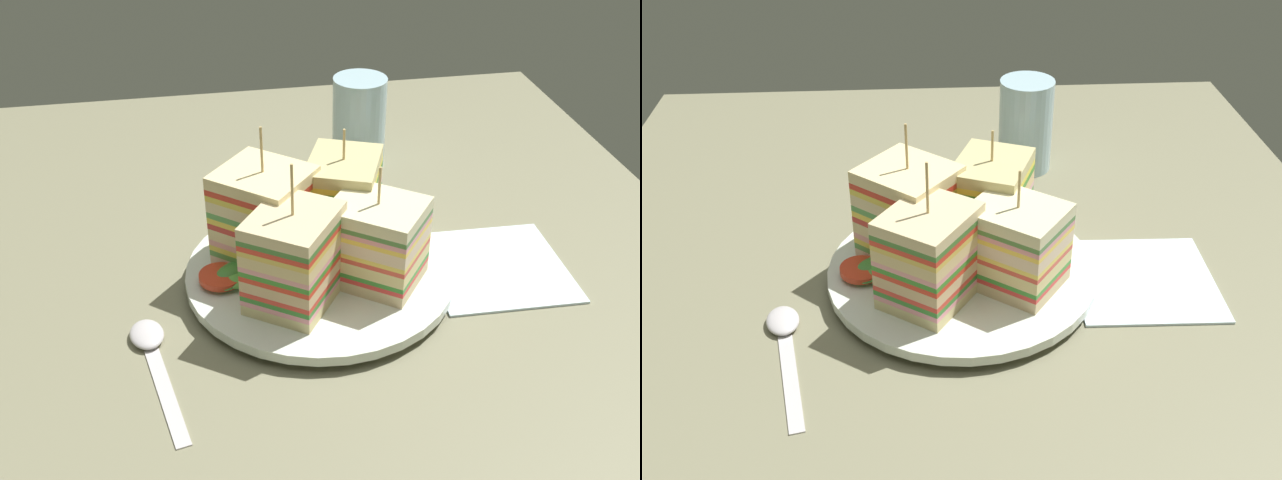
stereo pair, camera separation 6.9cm
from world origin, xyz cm
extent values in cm
cube|color=#7B785C|center=(0.00, 0.00, -0.90)|extent=(94.69, 79.83, 1.80)
cylinder|color=white|center=(0.00, 0.00, 0.38)|extent=(15.40, 15.40, 0.77)
cylinder|color=silver|center=(0.00, 0.00, 1.24)|extent=(24.84, 24.84, 0.94)
cube|color=beige|center=(-2.40, -4.69, 2.27)|extent=(10.41, 10.50, 1.12)
cube|color=#9E7242|center=(0.03, -1.78, 2.27)|extent=(5.53, 4.69, 1.12)
cube|color=#5AA04D|center=(-2.40, -4.69, 3.13)|extent=(10.41, 10.50, 0.59)
cube|color=#EDD94E|center=(-2.40, -4.69, 3.71)|extent=(10.41, 10.50, 0.59)
cube|color=pink|center=(-2.40, -4.69, 4.30)|extent=(10.41, 10.50, 0.59)
cube|color=beige|center=(-2.40, -4.69, 5.16)|extent=(10.41, 10.50, 1.12)
cube|color=#B2844C|center=(0.03, -1.78, 5.16)|extent=(5.53, 4.69, 1.12)
cube|color=red|center=(-2.40, -4.69, 6.01)|extent=(10.41, 10.50, 0.59)
cube|color=#F6DA4B|center=(-2.40, -4.69, 6.60)|extent=(10.41, 10.50, 0.59)
cube|color=#559F50|center=(-2.40, -4.69, 7.19)|extent=(10.41, 10.50, 0.59)
cube|color=beige|center=(-2.40, -4.69, 8.04)|extent=(10.41, 10.50, 1.12)
cube|color=#9E7242|center=(0.03, -1.78, 8.04)|extent=(5.53, 4.69, 1.12)
cube|color=#EACF4B|center=(-2.40, -4.69, 8.90)|extent=(10.41, 10.50, 0.59)
cube|color=red|center=(-2.40, -4.69, 9.48)|extent=(10.41, 10.50, 0.59)
cube|color=beige|center=(-2.40, -4.69, 10.34)|extent=(10.41, 10.50, 1.12)
cylinder|color=tan|center=(-2.40, -4.69, 13.05)|extent=(0.24, 0.24, 4.30)
cube|color=beige|center=(4.30, -3.05, 2.24)|extent=(10.03, 9.69, 1.05)
cube|color=#9E7242|center=(1.17, -0.90, 2.24)|extent=(3.82, 5.37, 1.05)
cube|color=pink|center=(4.30, -3.05, 3.01)|extent=(10.03, 9.69, 0.49)
cube|color=#3B8736|center=(4.30, -3.05, 3.50)|extent=(10.03, 9.69, 0.49)
cube|color=#E14033|center=(4.30, -3.05, 3.99)|extent=(10.03, 9.69, 0.49)
cube|color=#DCB587|center=(4.30, -3.05, 4.76)|extent=(10.03, 9.69, 1.05)
cube|color=#B2844C|center=(1.17, -0.90, 4.76)|extent=(3.82, 5.37, 1.05)
cube|color=red|center=(4.30, -3.05, 5.54)|extent=(10.03, 9.69, 0.49)
cube|color=#3D8D2E|center=(4.30, -3.05, 6.03)|extent=(10.03, 9.69, 0.49)
cube|color=pink|center=(4.30, -3.05, 6.52)|extent=(10.03, 9.69, 0.49)
cube|color=beige|center=(4.30, -3.05, 7.29)|extent=(10.03, 9.69, 1.05)
cube|color=#9E7242|center=(1.17, -0.90, 7.29)|extent=(3.82, 5.37, 1.05)
cube|color=#E4BE52|center=(4.30, -3.05, 8.07)|extent=(10.03, 9.69, 0.49)
cube|color=red|center=(4.30, -3.05, 8.56)|extent=(10.03, 9.69, 0.49)
cube|color=#437B35|center=(4.30, -3.05, 9.05)|extent=(10.03, 9.69, 0.49)
cube|color=beige|center=(4.30, -3.05, 9.82)|extent=(10.03, 9.69, 1.05)
cylinder|color=tan|center=(4.30, -3.05, 12.67)|extent=(0.24, 0.24, 4.64)
cube|color=beige|center=(2.53, 4.62, 2.29)|extent=(9.89, 10.13, 1.15)
cube|color=#9E7242|center=(0.27, 1.57, 2.29)|extent=(5.35, 4.08, 1.15)
cube|color=red|center=(2.53, 4.62, 3.09)|extent=(9.89, 10.13, 0.46)
cube|color=#3B8C33|center=(2.53, 4.62, 3.55)|extent=(9.89, 10.13, 0.46)
cube|color=beige|center=(2.53, 4.62, 4.35)|extent=(9.89, 10.13, 1.15)
cube|color=#9E7242|center=(0.27, 1.57, 4.35)|extent=(5.35, 4.08, 1.15)
cube|color=#D64837|center=(2.53, 4.62, 5.15)|extent=(9.89, 10.13, 0.46)
cube|color=#F1D053|center=(2.53, 4.62, 5.61)|extent=(9.89, 10.13, 0.46)
cube|color=beige|center=(2.53, 4.62, 6.42)|extent=(9.89, 10.13, 1.15)
cube|color=#B2844C|center=(0.27, 1.57, 6.42)|extent=(5.35, 4.08, 1.15)
cube|color=yellow|center=(2.53, 4.62, 7.22)|extent=(9.89, 10.13, 0.46)
cube|color=pink|center=(2.53, 4.62, 7.68)|extent=(9.89, 10.13, 0.46)
cube|color=#4C7B3A|center=(2.53, 4.62, 8.14)|extent=(9.89, 10.13, 0.46)
cube|color=beige|center=(2.53, 4.62, 8.94)|extent=(9.89, 10.13, 1.15)
cylinder|color=tan|center=(2.53, 4.62, 11.28)|extent=(0.24, 0.24, 3.53)
cube|color=beige|center=(-4.33, 3.01, 2.28)|extent=(9.56, 8.79, 1.13)
cube|color=#B2844C|center=(-0.80, 1.60, 2.28)|extent=(2.61, 5.91, 1.13)
cube|color=#DC4934|center=(-4.33, 3.01, 3.14)|extent=(9.56, 8.79, 0.60)
cube|color=pink|center=(-4.33, 3.01, 3.74)|extent=(9.56, 8.79, 0.60)
cube|color=#E6CB8A|center=(-4.33, 3.01, 4.60)|extent=(9.56, 8.79, 1.13)
cube|color=#9E7242|center=(-0.80, 1.60, 4.60)|extent=(2.61, 5.91, 1.13)
cube|color=red|center=(-4.33, 3.01, 5.47)|extent=(9.56, 8.79, 0.60)
cube|color=#428C3E|center=(-4.33, 3.01, 6.07)|extent=(9.56, 8.79, 0.60)
cube|color=#E1A3A4|center=(-4.33, 3.01, 6.67)|extent=(9.56, 8.79, 0.60)
cube|color=#E0BB7F|center=(-4.33, 3.01, 7.53)|extent=(9.56, 8.79, 1.13)
cube|color=#9E7242|center=(-0.80, 1.60, 7.53)|extent=(2.61, 5.91, 1.13)
cube|color=#3F8A2F|center=(-4.33, 3.01, 8.39)|extent=(9.56, 8.79, 0.60)
cube|color=yellow|center=(-4.33, 3.01, 8.99)|extent=(9.56, 8.79, 0.60)
cube|color=#CEC182|center=(-4.33, 3.01, 9.86)|extent=(9.56, 8.79, 1.13)
cylinder|color=tan|center=(-4.33, 3.01, 11.93)|extent=(0.24, 0.24, 3.01)
cylinder|color=#EEC772|center=(-2.90, 0.95, 2.06)|extent=(5.96, 5.96, 0.43)
cylinder|color=#EEC781|center=(-1.67, 1.30, 2.42)|extent=(4.80, 4.79, 0.67)
cylinder|color=#DFC462|center=(-0.85, 2.52, 3.11)|extent=(5.27, 5.29, 1.02)
ellipsoid|color=#57AA43|center=(0.89, -8.03, 2.24)|extent=(4.12, 3.09, 1.10)
ellipsoid|color=#408D3A|center=(0.87, -8.92, 2.19)|extent=(4.18, 3.01, 0.99)
ellipsoid|color=#3F8A36|center=(0.12, -8.02, 2.38)|extent=(4.15, 4.77, 1.38)
cylinder|color=red|center=(0.84, -9.22, 2.39)|extent=(3.90, 3.92, 0.76)
cube|color=silver|center=(12.42, -14.41, 0.12)|extent=(11.31, 3.53, 0.25)
ellipsoid|color=silver|center=(5.35, -15.92, 0.50)|extent=(4.44, 3.59, 1.00)
cube|color=white|center=(0.86, 17.06, 0.25)|extent=(13.64, 13.47, 0.50)
cylinder|color=#A8CCD9|center=(-22.50, 8.74, 5.39)|extent=(6.20, 6.20, 10.77)
cylinder|color=#975429|center=(-22.50, 8.74, 1.84)|extent=(5.70, 5.70, 3.69)
camera|label=1|loc=(56.34, -10.33, 42.73)|focal=42.63mm
camera|label=2|loc=(57.17, -3.51, 42.73)|focal=42.63mm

